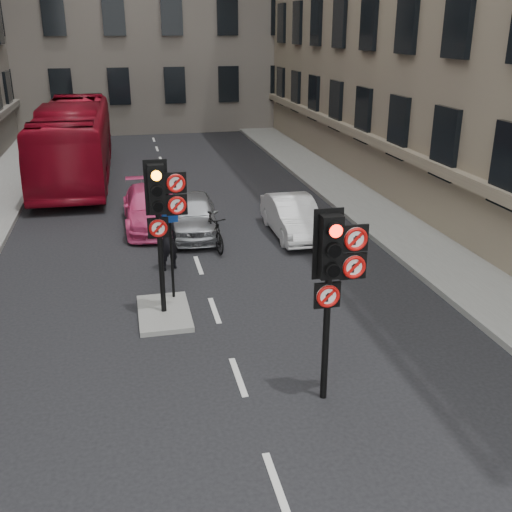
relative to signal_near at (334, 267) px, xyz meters
name	(u,v)px	position (x,y,z in m)	size (l,w,h in m)	color
ground	(261,442)	(-1.49, -0.99, -2.58)	(120.00, 120.00, 0.00)	black
pavement_right	(377,209)	(5.71, 11.01, -2.50)	(3.00, 50.00, 0.16)	gray
centre_island	(164,313)	(-2.69, 4.01, -2.52)	(1.20, 2.00, 0.12)	gray
signal_near	(334,267)	(0.00, 0.00, 0.00)	(0.91, 0.40, 3.58)	black
signal_far	(162,205)	(-2.60, 4.00, 0.12)	(0.91, 0.40, 3.58)	black
car_silver	(193,214)	(-1.27, 9.85, -1.92)	(1.57, 3.89, 1.33)	#95979C
car_white	(293,217)	(1.88, 9.00, -1.95)	(1.33, 3.82, 1.26)	silver
car_pink	(151,208)	(-2.57, 11.00, -1.94)	(1.81, 4.46, 1.29)	#DE417D
bus_red	(74,142)	(-5.42, 18.69, -0.92)	(2.79, 11.92, 3.32)	maroon
motorcycle	(213,232)	(-0.84, 8.28, -2.03)	(0.52, 1.84, 1.11)	black
motorcyclist	(167,241)	(-2.34, 6.90, -1.73)	(0.62, 0.41, 1.70)	black
info_sign	(171,242)	(-2.39, 4.74, -1.01)	(0.39, 0.15, 2.25)	black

